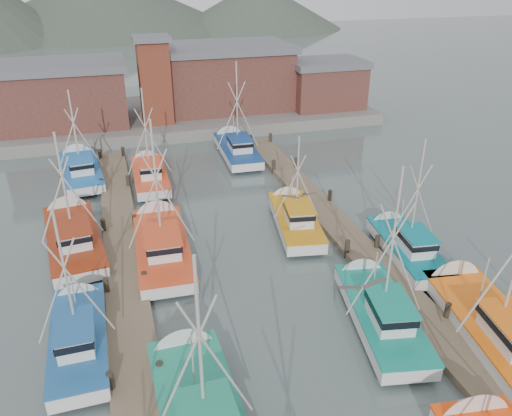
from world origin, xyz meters
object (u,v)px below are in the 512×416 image
object	(u,v)px
lookout_tower	(155,80)
boat_4	(201,413)
boat_12	(150,174)
boat_8	(161,243)

from	to	relation	value
lookout_tower	boat_4	size ratio (longest dim) A/B	0.87
lookout_tower	boat_12	xyz separation A→B (m)	(-2.23, -12.80, -4.87)
boat_8	boat_12	world-z (taller)	boat_8
lookout_tower	boat_12	world-z (taller)	lookout_tower
boat_4	boat_12	size ratio (longest dim) A/B	1.16
boat_4	boat_12	distance (m)	24.77
lookout_tower	boat_8	distance (m)	24.88
boat_8	boat_12	xyz separation A→B (m)	(0.42, 11.46, -0.00)
boat_12	lookout_tower	bearing A→B (deg)	80.98
boat_4	boat_12	bearing A→B (deg)	87.25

